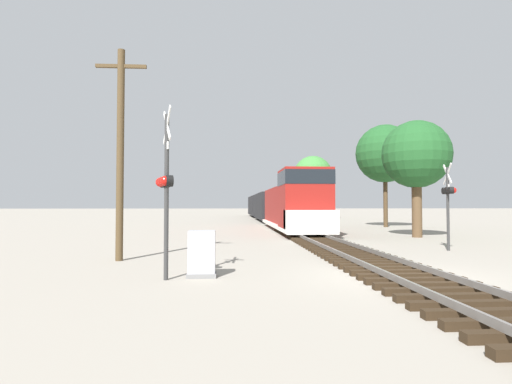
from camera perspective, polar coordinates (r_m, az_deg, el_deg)
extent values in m
plane|color=gray|center=(11.81, 19.92, -11.41)|extent=(400.00, 400.00, 0.00)
cube|color=black|center=(8.43, 30.93, -14.64)|extent=(2.60, 0.22, 0.16)
cube|color=black|center=(8.92, 28.68, -13.95)|extent=(2.60, 0.22, 0.16)
cube|color=black|center=(9.42, 26.67, -13.31)|extent=(2.60, 0.22, 0.16)
cube|color=black|center=(9.93, 24.88, -12.73)|extent=(2.60, 0.22, 0.16)
cube|color=black|center=(10.46, 23.28, -12.19)|extent=(2.60, 0.22, 0.16)
cube|color=black|center=(10.99, 21.83, -11.69)|extent=(2.60, 0.22, 0.16)
cube|color=black|center=(11.52, 20.52, -11.24)|extent=(2.60, 0.22, 0.16)
cube|color=black|center=(12.07, 19.33, -10.82)|extent=(2.60, 0.22, 0.16)
cube|color=black|center=(12.61, 18.25, -10.43)|extent=(2.60, 0.22, 0.16)
cube|color=black|center=(13.17, 17.26, -10.07)|extent=(2.60, 0.22, 0.16)
cube|color=black|center=(13.72, 16.36, -9.74)|extent=(2.60, 0.22, 0.16)
cube|color=black|center=(14.28, 15.52, -9.43)|extent=(2.60, 0.22, 0.16)
cube|color=black|center=(14.85, 14.75, -9.15)|extent=(2.60, 0.22, 0.16)
cube|color=black|center=(15.41, 14.04, -8.88)|extent=(2.60, 0.22, 0.16)
cube|color=black|center=(15.98, 13.38, -8.63)|extent=(2.60, 0.22, 0.16)
cube|color=black|center=(16.55, 12.77, -8.40)|extent=(2.60, 0.22, 0.16)
cube|color=black|center=(17.13, 12.19, -8.18)|extent=(2.60, 0.22, 0.16)
cube|color=black|center=(17.70, 11.66, -7.97)|extent=(2.60, 0.22, 0.16)
cube|color=black|center=(18.28, 11.16, -7.78)|extent=(2.60, 0.22, 0.16)
cube|color=black|center=(18.85, 10.69, -7.60)|extent=(2.60, 0.22, 0.16)
cube|color=black|center=(19.43, 10.25, -7.43)|extent=(2.60, 0.22, 0.16)
cube|color=black|center=(20.01, 9.83, -7.27)|extent=(2.60, 0.22, 0.16)
cube|color=black|center=(20.60, 9.44, -7.12)|extent=(2.60, 0.22, 0.16)
cube|color=black|center=(21.18, 9.07, -6.97)|extent=(2.60, 0.22, 0.16)
cube|color=black|center=(21.76, 8.72, -6.83)|extent=(2.60, 0.22, 0.16)
cube|color=black|center=(22.35, 8.39, -6.70)|extent=(2.60, 0.22, 0.16)
cube|color=black|center=(22.93, 8.07, -6.58)|extent=(2.60, 0.22, 0.16)
cube|color=black|center=(23.52, 7.77, -6.46)|extent=(2.60, 0.22, 0.16)
cube|color=black|center=(24.10, 7.49, -6.35)|extent=(2.60, 0.22, 0.16)
cube|color=black|center=(24.69, 7.22, -6.24)|extent=(2.60, 0.22, 0.16)
cube|color=black|center=(25.28, 6.96, -6.14)|extent=(2.60, 0.22, 0.16)
cube|color=black|center=(25.87, 6.71, -6.04)|extent=(2.60, 0.22, 0.16)
cube|color=black|center=(26.46, 6.48, -5.95)|extent=(2.60, 0.22, 0.16)
cube|color=black|center=(27.05, 6.25, -5.86)|extent=(2.60, 0.22, 0.16)
cube|color=black|center=(27.63, 6.04, -5.77)|extent=(2.60, 0.22, 0.16)
cube|color=black|center=(28.23, 5.83, -5.69)|extent=(2.60, 0.22, 0.16)
cube|color=black|center=(28.82, 5.64, -5.61)|extent=(2.60, 0.22, 0.16)
cube|color=black|center=(29.41, 5.45, -5.54)|extent=(2.60, 0.22, 0.16)
cube|color=black|center=(30.00, 5.26, -5.46)|extent=(2.60, 0.22, 0.16)
cube|color=black|center=(30.59, 5.09, -5.39)|extent=(2.60, 0.22, 0.16)
cube|color=slate|center=(11.51, 16.57, -10.51)|extent=(0.07, 160.00, 0.15)
cube|color=slate|center=(12.07, 23.08, -10.03)|extent=(0.07, 160.00, 0.15)
cube|color=maroon|center=(33.57, 4.28, -2.09)|extent=(2.49, 12.08, 3.05)
cube|color=maroon|center=(25.23, 6.93, -1.19)|extent=(2.93, 3.80, 3.90)
cube|color=black|center=(25.28, 6.92, 1.92)|extent=(2.96, 3.83, 0.86)
cube|color=white|center=(23.38, 7.80, -4.25)|extent=(2.93, 1.73, 1.37)
cube|color=white|center=(31.05, 4.95, -4.70)|extent=(2.99, 16.91, 0.24)
cube|color=black|center=(25.52, 6.84, -5.15)|extent=(1.58, 2.20, 1.00)
cube|color=black|center=(36.60, 3.64, -4.15)|extent=(1.58, 2.20, 1.00)
cube|color=black|center=(49.18, 1.76, -2.00)|extent=(2.79, 15.35, 3.05)
cube|color=black|center=(44.24, 2.37, -3.82)|extent=(1.58, 2.20, 0.90)
cube|color=black|center=(54.17, 1.26, -3.45)|extent=(1.58, 2.20, 0.90)
cube|color=black|center=(66.46, 0.35, -1.96)|extent=(2.79, 15.35, 3.05)
cube|color=black|center=(61.50, 0.67, -3.26)|extent=(1.58, 2.20, 0.90)
cube|color=black|center=(71.46, 0.07, -3.06)|extent=(1.58, 2.20, 0.90)
cylinder|color=#333333|center=(10.85, -12.67, -0.64)|extent=(0.12, 0.12, 4.41)
cube|color=white|center=(11.06, -12.60, 9.27)|extent=(0.34, 0.88, 0.93)
cube|color=white|center=(11.06, -12.60, 9.27)|extent=(0.34, 0.88, 0.93)
cube|color=black|center=(10.87, -12.66, 1.45)|extent=(0.35, 0.83, 0.06)
cylinder|color=black|center=(11.21, -12.99, 1.36)|extent=(0.27, 0.34, 0.30)
sphere|color=red|center=(11.19, -13.49, 1.36)|extent=(0.26, 0.26, 0.26)
cylinder|color=black|center=(10.87, -12.66, 1.45)|extent=(0.27, 0.34, 0.30)
sphere|color=red|center=(10.85, -13.18, 1.46)|extent=(0.26, 0.26, 0.26)
cylinder|color=black|center=(10.52, -12.30, 1.56)|extent=(0.27, 0.34, 0.30)
sphere|color=red|center=(10.51, -12.84, 1.57)|extent=(0.26, 0.26, 0.26)
cube|color=white|center=(10.96, -12.62, 6.45)|extent=(0.14, 0.31, 0.20)
cylinder|color=#333333|center=(19.21, 25.73, -2.18)|extent=(0.12, 0.12, 3.62)
cube|color=white|center=(19.26, 25.67, 2.32)|extent=(0.17, 0.92, 0.93)
cube|color=white|center=(19.26, 25.67, 2.32)|extent=(0.17, 0.92, 0.93)
cube|color=black|center=(19.22, 25.70, 0.18)|extent=(0.19, 0.86, 0.06)
cylinder|color=black|center=(18.89, 26.07, 0.22)|extent=(0.22, 0.32, 0.30)
sphere|color=red|center=(18.93, 26.35, 0.22)|extent=(0.26, 0.26, 0.26)
cylinder|color=black|center=(19.22, 25.70, 0.18)|extent=(0.22, 0.32, 0.30)
sphere|color=red|center=(19.25, 25.98, 0.18)|extent=(0.26, 0.26, 0.26)
cylinder|color=black|center=(19.55, 25.34, 0.15)|extent=(0.22, 0.32, 0.30)
sphere|color=red|center=(19.58, 25.61, 0.15)|extent=(0.26, 0.26, 0.26)
cube|color=white|center=(19.23, 25.69, 0.68)|extent=(0.08, 0.32, 0.20)
cube|color=slate|center=(11.25, -7.77, -11.67)|extent=(0.80, 0.51, 0.12)
cube|color=#ADADB2|center=(11.16, -7.76, -8.44)|extent=(0.73, 0.46, 1.16)
cylinder|color=#4C3A23|center=(15.12, -18.83, 5.11)|extent=(0.26, 0.26, 7.57)
cube|color=#4C3A23|center=(15.82, -18.70, 16.65)|extent=(1.80, 0.12, 0.12)
cylinder|color=brown|center=(26.28, 22.00, -1.84)|extent=(0.59, 0.59, 3.84)
sphere|color=#1E5123|center=(26.46, 21.91, 5.03)|extent=(4.14, 4.14, 4.14)
cylinder|color=#473521|center=(37.46, 18.01, -0.94)|extent=(0.38, 0.38, 5.02)
sphere|color=#1E5123|center=(37.74, 17.95, 5.24)|extent=(5.18, 5.18, 5.18)
cylinder|color=brown|center=(56.85, 8.14, -1.54)|extent=(0.51, 0.51, 4.50)
sphere|color=#3D7F38|center=(57.00, 8.12, 2.38)|extent=(5.49, 5.49, 5.49)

